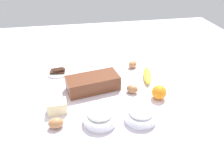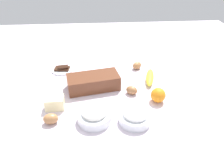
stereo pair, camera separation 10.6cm
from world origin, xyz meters
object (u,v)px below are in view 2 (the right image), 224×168
Objects in this scene: flour_bowl at (94,115)px; sugar_bowl at (135,116)px; egg_near_butter at (51,119)px; egg_loose at (137,65)px; banana at (150,77)px; butter_block at (55,103)px; chocolate_plate at (62,69)px; loaf_pan at (93,82)px; egg_beside_bowl at (132,90)px; orange_fruit at (158,95)px.

sugar_bowl is (0.18, -0.02, -0.00)m from flour_bowl.
egg_near_butter reaches higher than egg_loose.
banana is at bearing 32.25° from egg_near_butter.
chocolate_plate is at bearing 91.35° from butter_block.
egg_loose is at bearing 25.19° from loaf_pan.
sugar_bowl is 0.38m from banana.
egg_beside_bowl reaches higher than chocolate_plate.
loaf_pan reaches higher than egg_loose.
sugar_bowl reaches higher than egg_beside_bowl.
sugar_bowl is at bearing -52.40° from chocolate_plate.
butter_block is (-0.19, -0.16, -0.01)m from loaf_pan.
egg_near_butter is at bearing -153.20° from egg_beside_bowl.
banana is at bearing -70.09° from egg_loose.
loaf_pan reaches higher than butter_block.
banana is 0.55m from chocolate_plate.
egg_loose is (0.47, 0.47, -0.00)m from egg_near_butter.
egg_near_butter is 1.07× the size of egg_beside_bowl.
flour_bowl reaches higher than egg_beside_bowl.
flour_bowl is 0.18m from sugar_bowl.
butter_block is at bearing 161.46° from sugar_bowl.
egg_near_butter is (-0.20, -0.00, -0.01)m from flour_bowl.
flour_bowl is 0.28m from egg_beside_bowl.
loaf_pan is at bearing 54.68° from egg_near_butter.
egg_loose is (-0.05, 0.35, -0.01)m from orange_fruit.
sugar_bowl is at bearing -2.65° from egg_near_butter.
egg_loose reaches higher than banana.
chocolate_plate is (-0.53, 0.15, -0.01)m from banana.
orange_fruit is 1.22× the size of egg_loose.
banana is (0.14, 0.35, -0.01)m from sugar_bowl.
orange_fruit reaches higher than butter_block.
sugar_bowl is 2.32× the size of egg_beside_bowl.
orange_fruit is at bearing -34.91° from loaf_pan.
orange_fruit reaches higher than egg_beside_bowl.
loaf_pan is 3.99× the size of orange_fruit.
orange_fruit is at bearing -31.39° from egg_beside_bowl.
banana is at bearing 45.12° from flour_bowl.
chocolate_plate is at bearing 179.16° from egg_loose.
flour_bowl is at bearing -67.27° from chocolate_plate.
egg_loose is at bearing 45.22° from egg_near_butter.
butter_block is at bearing -150.16° from loaf_pan.
loaf_pan reaches higher than egg_near_butter.
banana is 0.62m from egg_near_butter.
chocolate_plate is at bearing 164.01° from banana.
loaf_pan is 0.36m from orange_fruit.
banana is 1.46× the size of chocolate_plate.
egg_beside_bowl is 0.49m from chocolate_plate.
sugar_bowl is at bearing -18.54° from butter_block.
egg_beside_bowl is at bearing -134.30° from banana.
banana is at bearing -15.99° from chocolate_plate.
sugar_bowl is 1.13× the size of chocolate_plate.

